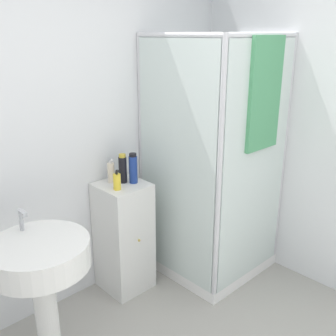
{
  "coord_description": "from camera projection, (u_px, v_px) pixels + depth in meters",
  "views": [
    {
      "loc": [
        -1.09,
        -0.7,
        1.92
      ],
      "look_at": [
        0.67,
        1.16,
        1.04
      ],
      "focal_mm": 42.0,
      "sensor_mm": 36.0,
      "label": 1
    }
  ],
  "objects": [
    {
      "name": "sink",
      "position": [
        41.0,
        268.0,
        2.18
      ],
      "size": [
        0.55,
        0.55,
        0.98
      ],
      "color": "white",
      "rests_on": "ground_plane"
    },
    {
      "name": "shower_enclosure",
      "position": [
        214.0,
        209.0,
        3.21
      ],
      "size": [
        0.84,
        0.87,
        1.93
      ],
      "color": "white",
      "rests_on": "ground_plane"
    },
    {
      "name": "shampoo_bottle_tall_black",
      "position": [
        123.0,
        169.0,
        2.89
      ],
      "size": [
        0.06,
        0.06,
        0.22
      ],
      "color": "black",
      "rests_on": "vanity_cabinet"
    },
    {
      "name": "soap_dispenser",
      "position": [
        117.0,
        181.0,
        2.77
      ],
      "size": [
        0.05,
        0.06,
        0.15
      ],
      "color": "yellow",
      "rests_on": "vanity_cabinet"
    },
    {
      "name": "vanity_cabinet",
      "position": [
        124.0,
        237.0,
        3.03
      ],
      "size": [
        0.35,
        0.37,
        0.87
      ],
      "color": "silver",
      "rests_on": "ground_plane"
    },
    {
      "name": "shampoo_bottle_blue",
      "position": [
        133.0,
        169.0,
        2.88
      ],
      "size": [
        0.06,
        0.06,
        0.23
      ],
      "color": "navy",
      "rests_on": "vanity_cabinet"
    },
    {
      "name": "lotion_bottle_white",
      "position": [
        111.0,
        172.0,
        2.9
      ],
      "size": [
        0.05,
        0.05,
        0.18
      ],
      "color": "beige",
      "rests_on": "vanity_cabinet"
    },
    {
      "name": "wall_back",
      "position": [
        37.0,
        141.0,
        2.57
      ],
      "size": [
        6.4,
        0.06,
        2.5
      ],
      "primitive_type": "cube",
      "color": "silver",
      "rests_on": "ground_plane"
    }
  ]
}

